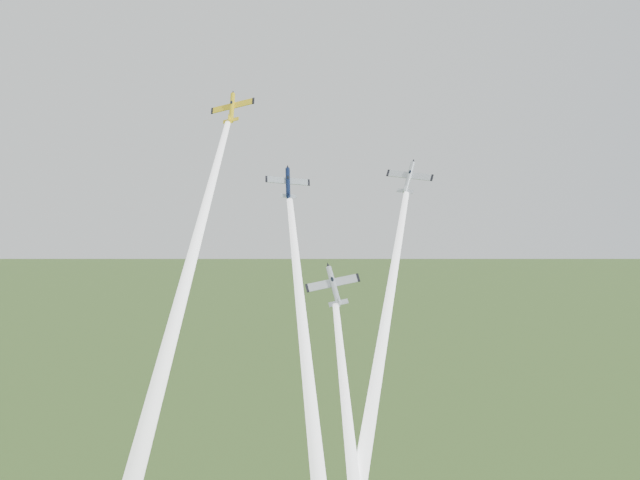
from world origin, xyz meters
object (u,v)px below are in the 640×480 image
at_px(plane_yellow, 232,108).
at_px(plane_navy, 288,183).
at_px(plane_silver_right, 409,177).
at_px(plane_silver_low, 334,286).

height_order(plane_yellow, plane_navy, plane_yellow).
xyz_separation_m(plane_yellow, plane_silver_right, (29.56, -1.37, -11.63)).
bearing_deg(plane_navy, plane_yellow, 122.76).
height_order(plane_navy, plane_silver_low, plane_navy).
bearing_deg(plane_navy, plane_silver_low, -37.47).
bearing_deg(plane_yellow, plane_silver_right, 11.99).
relative_size(plane_yellow, plane_navy, 1.12).
xyz_separation_m(plane_navy, plane_silver_low, (7.07, -3.64, -15.63)).
bearing_deg(plane_silver_low, plane_yellow, 132.06).
xyz_separation_m(plane_yellow, plane_silver_low, (16.82, -14.07, -28.09)).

